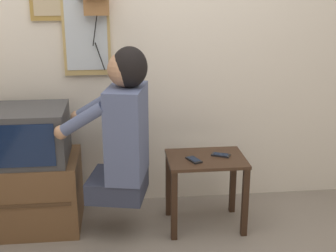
{
  "coord_description": "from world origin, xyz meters",
  "views": [
    {
      "loc": [
        -0.08,
        -2.21,
        1.68
      ],
      "look_at": [
        0.23,
        0.64,
        0.76
      ],
      "focal_mm": 50.0,
      "sensor_mm": 36.0,
      "label": 1
    }
  ],
  "objects_px": {
    "cell_phone_held": "(194,160)",
    "person": "(123,127)",
    "wall_mirror": "(86,19)",
    "cell_phone_spare": "(221,155)",
    "television": "(22,135)"
  },
  "relations": [
    {
      "from": "person",
      "to": "cell_phone_spare",
      "type": "height_order",
      "value": "person"
    },
    {
      "from": "cell_phone_held",
      "to": "person",
      "type": "bearing_deg",
      "value": 159.29
    },
    {
      "from": "person",
      "to": "wall_mirror",
      "type": "relative_size",
      "value": 1.27
    },
    {
      "from": "person",
      "to": "cell_phone_held",
      "type": "xyz_separation_m",
      "value": [
        0.46,
        0.01,
        -0.25
      ]
    },
    {
      "from": "wall_mirror",
      "to": "cell_phone_held",
      "type": "height_order",
      "value": "wall_mirror"
    },
    {
      "from": "wall_mirror",
      "to": "cell_phone_spare",
      "type": "relative_size",
      "value": 5.63
    },
    {
      "from": "television",
      "to": "cell_phone_held",
      "type": "xyz_separation_m",
      "value": [
        1.13,
        -0.16,
        -0.16
      ]
    },
    {
      "from": "person",
      "to": "cell_phone_held",
      "type": "bearing_deg",
      "value": -75.68
    },
    {
      "from": "cell_phone_held",
      "to": "cell_phone_spare",
      "type": "relative_size",
      "value": 1.0
    },
    {
      "from": "cell_phone_held",
      "to": "television",
      "type": "bearing_deg",
      "value": 149.36
    },
    {
      "from": "person",
      "to": "cell_phone_spare",
      "type": "xyz_separation_m",
      "value": [
        0.66,
        0.08,
        -0.25
      ]
    },
    {
      "from": "television",
      "to": "wall_mirror",
      "type": "xyz_separation_m",
      "value": [
        0.44,
        0.32,
        0.72
      ]
    },
    {
      "from": "person",
      "to": "television",
      "type": "bearing_deg",
      "value": 87.76
    },
    {
      "from": "person",
      "to": "television",
      "type": "height_order",
      "value": "person"
    },
    {
      "from": "wall_mirror",
      "to": "cell_phone_spare",
      "type": "distance_m",
      "value": 1.32
    }
  ]
}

